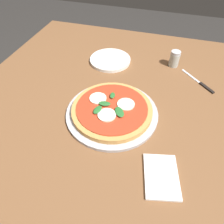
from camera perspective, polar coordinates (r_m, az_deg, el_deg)
ground_plane at (r=1.38m, az=-1.16°, el=-20.63°), size 6.00×6.00×0.00m
dining_table at (r=0.83m, az=-1.81°, el=-2.71°), size 1.20×1.06×0.75m
serving_tray at (r=0.71m, az=0.00°, el=-0.22°), size 0.31×0.31×0.01m
pizza at (r=0.70m, az=-0.04°, el=0.77°), size 0.27×0.27×0.03m
plate_white at (r=0.97m, az=-0.51°, el=14.11°), size 0.18×0.18×0.01m
napkin at (r=0.60m, az=13.39°, el=-16.80°), size 0.15×0.12×0.01m
knife at (r=0.91m, az=23.32°, el=7.16°), size 0.13×0.13×0.01m
pepper_shaker at (r=0.97m, az=16.81°, el=13.83°), size 0.04×0.04×0.07m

